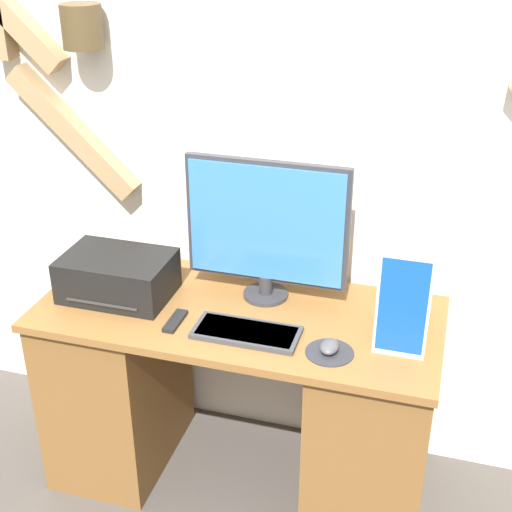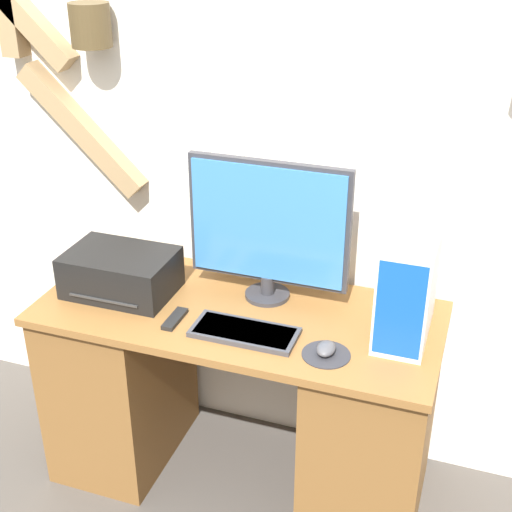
{
  "view_description": "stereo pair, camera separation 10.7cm",
  "coord_description": "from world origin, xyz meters",
  "px_view_note": "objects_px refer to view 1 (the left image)",
  "views": [
    {
      "loc": [
        0.69,
        -1.78,
        2.15
      ],
      "look_at": [
        0.07,
        0.32,
        1.03
      ],
      "focal_mm": 50.0,
      "sensor_mm": 36.0,
      "label": 1
    },
    {
      "loc": [
        0.79,
        -1.75,
        2.15
      ],
      "look_at": [
        0.07,
        0.32,
        1.03
      ],
      "focal_mm": 50.0,
      "sensor_mm": 36.0,
      "label": 2
    }
  ],
  "objects_px": {
    "computer_tower": "(408,283)",
    "printer": "(118,276)",
    "monitor": "(266,227)",
    "mouse": "(329,347)",
    "keyboard": "(246,332)",
    "remote_control": "(175,321)"
  },
  "relations": [
    {
      "from": "printer",
      "to": "monitor",
      "type": "bearing_deg",
      "value": 15.55
    },
    {
      "from": "monitor",
      "to": "printer",
      "type": "height_order",
      "value": "monitor"
    },
    {
      "from": "monitor",
      "to": "remote_control",
      "type": "height_order",
      "value": "monitor"
    },
    {
      "from": "computer_tower",
      "to": "printer",
      "type": "distance_m",
      "value": 1.06
    },
    {
      "from": "remote_control",
      "to": "monitor",
      "type": "bearing_deg",
      "value": 47.0
    },
    {
      "from": "monitor",
      "to": "keyboard",
      "type": "distance_m",
      "value": 0.39
    },
    {
      "from": "mouse",
      "to": "keyboard",
      "type": "bearing_deg",
      "value": 175.79
    },
    {
      "from": "computer_tower",
      "to": "remote_control",
      "type": "height_order",
      "value": "computer_tower"
    },
    {
      "from": "computer_tower",
      "to": "printer",
      "type": "xyz_separation_m",
      "value": [
        -1.05,
        -0.06,
        -0.11
      ]
    },
    {
      "from": "mouse",
      "to": "monitor",
      "type": "bearing_deg",
      "value": 135.44
    },
    {
      "from": "remote_control",
      "to": "mouse",
      "type": "bearing_deg",
      "value": -2.27
    },
    {
      "from": "keyboard",
      "to": "mouse",
      "type": "xyz_separation_m",
      "value": [
        0.29,
        -0.02,
        0.01
      ]
    },
    {
      "from": "mouse",
      "to": "printer",
      "type": "relative_size",
      "value": 0.22
    },
    {
      "from": "computer_tower",
      "to": "remote_control",
      "type": "xyz_separation_m",
      "value": [
        -0.77,
        -0.18,
        -0.18
      ]
    },
    {
      "from": "mouse",
      "to": "remote_control",
      "type": "xyz_separation_m",
      "value": [
        -0.55,
        0.02,
        -0.01
      ]
    },
    {
      "from": "monitor",
      "to": "remote_control",
      "type": "xyz_separation_m",
      "value": [
        -0.25,
        -0.27,
        -0.28
      ]
    },
    {
      "from": "keyboard",
      "to": "mouse",
      "type": "relative_size",
      "value": 4.14
    },
    {
      "from": "monitor",
      "to": "computer_tower",
      "type": "relative_size",
      "value": 1.6
    },
    {
      "from": "mouse",
      "to": "remote_control",
      "type": "height_order",
      "value": "mouse"
    },
    {
      "from": "mouse",
      "to": "remote_control",
      "type": "distance_m",
      "value": 0.56
    },
    {
      "from": "monitor",
      "to": "printer",
      "type": "bearing_deg",
      "value": -164.45
    },
    {
      "from": "mouse",
      "to": "printer",
      "type": "bearing_deg",
      "value": 169.97
    }
  ]
}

